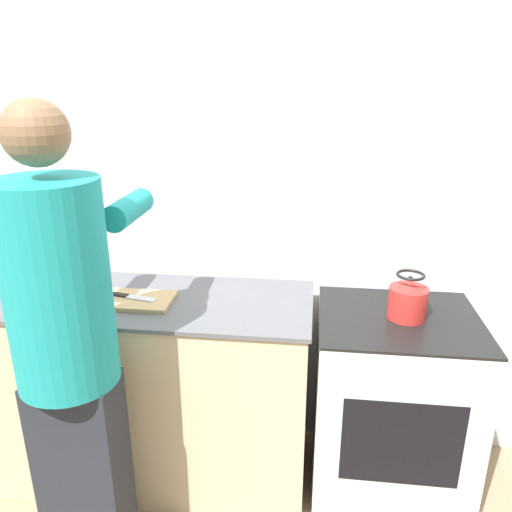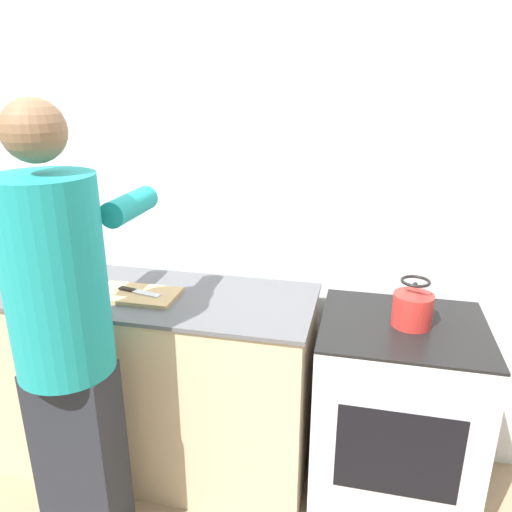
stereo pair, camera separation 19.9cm
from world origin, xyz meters
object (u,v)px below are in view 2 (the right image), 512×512
oven (394,415)px  cutting_board (137,295)px  person (66,336)px  canister_jar (47,254)px  knife (138,292)px  kettle (413,306)px

oven → cutting_board: size_ratio=2.42×
person → cutting_board: 0.47m
oven → canister_jar: canister_jar is taller
oven → person: 1.43m
knife → canister_jar: (-0.60, 0.21, 0.06)m
kettle → cutting_board: bearing=-176.6°
person → knife: bearing=83.6°
person → knife: size_ratio=8.27×
person → kettle: bearing=23.5°
knife → cutting_board: bearing=-115.0°
person → cutting_board: person is taller
canister_jar → person: bearing=-51.5°
person → cutting_board: (0.05, 0.47, -0.04)m
person → kettle: person is taller
knife → canister_jar: bearing=173.1°
cutting_board → oven: bearing=3.3°
person → kettle: (1.24, 0.54, -0.00)m
knife → canister_jar: 0.64m
oven → person: size_ratio=0.50×
person → kettle: 1.35m
oven → canister_jar: 1.85m
person → canister_jar: bearing=128.5°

